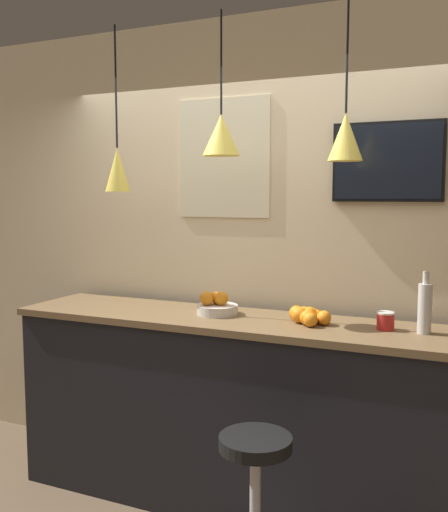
% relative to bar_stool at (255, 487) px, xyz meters
% --- Properties ---
extents(back_wall, '(8.00, 0.06, 2.90)m').
position_rel_bar_stool_xyz_m(back_wall, '(-0.43, 1.04, 0.96)').
color(back_wall, beige).
rests_on(back_wall, ground_plane).
extents(service_counter, '(2.52, 0.60, 1.11)m').
position_rel_bar_stool_xyz_m(service_counter, '(-0.43, 0.63, 0.07)').
color(service_counter, black).
rests_on(service_counter, ground_plane).
extents(bar_stool, '(0.37, 0.37, 0.73)m').
position_rel_bar_stool_xyz_m(bar_stool, '(0.00, 0.00, 0.00)').
color(bar_stool, '#B7B7BC').
rests_on(bar_stool, ground_plane).
extents(fruit_bowl, '(0.24, 0.24, 0.14)m').
position_rel_bar_stool_xyz_m(fruit_bowl, '(-0.50, 0.67, 0.68)').
color(fruit_bowl, beige).
rests_on(fruit_bowl, service_counter).
extents(orange_pile, '(0.25, 0.22, 0.09)m').
position_rel_bar_stool_xyz_m(orange_pile, '(0.05, 0.66, 0.67)').
color(orange_pile, orange).
rests_on(orange_pile, service_counter).
extents(juice_bottle, '(0.07, 0.07, 0.32)m').
position_rel_bar_stool_xyz_m(juice_bottle, '(0.65, 0.67, 0.76)').
color(juice_bottle, silver).
rests_on(juice_bottle, service_counter).
extents(spread_jar, '(0.09, 0.09, 0.09)m').
position_rel_bar_stool_xyz_m(spread_jar, '(0.46, 0.67, 0.67)').
color(spread_jar, red).
rests_on(spread_jar, service_counter).
extents(pendant_lamp_left, '(0.15, 0.15, 0.97)m').
position_rel_bar_stool_xyz_m(pendant_lamp_left, '(-1.12, 0.59, 1.48)').
color(pendant_lamp_left, black).
extents(pendant_lamp_middle, '(0.21, 0.21, 0.78)m').
position_rel_bar_stool_xyz_m(pendant_lamp_middle, '(-0.43, 0.59, 1.65)').
color(pendant_lamp_middle, black).
extents(pendant_lamp_right, '(0.18, 0.18, 0.82)m').
position_rel_bar_stool_xyz_m(pendant_lamp_right, '(0.25, 0.59, 1.61)').
color(pendant_lamp_right, black).
extents(mounted_tv, '(0.61, 0.04, 0.44)m').
position_rel_bar_stool_xyz_m(mounted_tv, '(0.40, 0.99, 1.50)').
color(mounted_tv, black).
extents(wall_poster, '(0.62, 0.01, 0.74)m').
position_rel_bar_stool_xyz_m(wall_poster, '(-0.60, 1.00, 1.55)').
color(wall_poster, beige).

